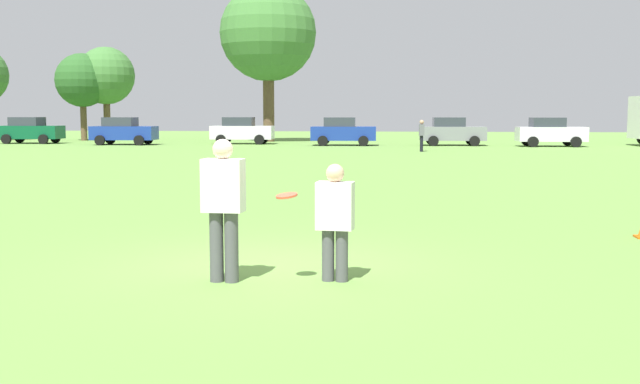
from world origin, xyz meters
The scene contains 14 objects.
ground_plane centered at (0.00, 0.00, 0.00)m, with size 152.61×152.61×0.00m, color #608C3D.
player_thrower centered at (-0.37, -0.98, 1.01)m, with size 0.52×0.31×1.79m.
player_defender centered at (1.01, -0.77, 0.82)m, with size 0.48×0.30×1.48m.
frisbee centered at (0.43, -1.00, 1.10)m, with size 0.27×0.27×0.09m.
parked_car_near_left centered at (-24.30, 39.76, 0.92)m, with size 4.28×2.38×1.82m.
parked_car_mid_left centered at (-17.06, 38.41, 0.92)m, with size 4.28×2.38×1.82m.
parked_car_center centered at (-9.54, 40.66, 0.92)m, with size 4.28×2.38×1.82m.
parked_car_mid_right centered at (-2.47, 39.11, 0.92)m, with size 4.28×2.38×1.82m.
parked_car_near_right centered at (4.57, 39.87, 0.92)m, with size 4.28×2.38×1.82m.
parked_car_far_right centered at (10.65, 39.06, 0.92)m, with size 4.28×2.38×1.82m.
bystander_sideline_watcher centered at (2.52, 31.71, 0.98)m, with size 0.29×0.49×1.73m.
tree_west_maple centered at (-22.96, 45.49, 4.56)m, with size 4.08×4.08×6.63m.
tree_center_elm centered at (-21.49, 46.46, 4.94)m, with size 4.42×4.42×7.18m.
tree_east_birch centered at (-8.51, 45.20, 7.89)m, with size 7.06×7.06×11.47m.
Camera 1 is at (1.94, -10.12, 2.11)m, focal length 42.54 mm.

